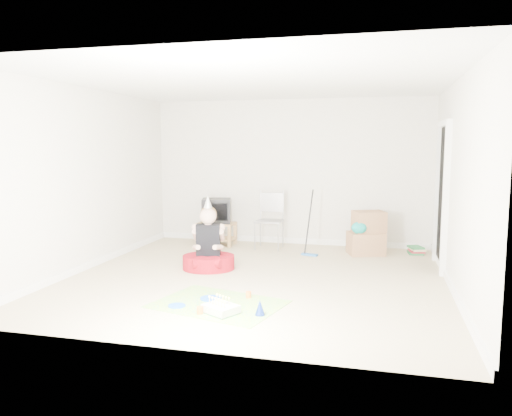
% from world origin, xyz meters
% --- Properties ---
extents(ground, '(5.00, 5.00, 0.00)m').
position_xyz_m(ground, '(0.00, 0.00, 0.00)').
color(ground, '#C4B18C').
rests_on(ground, ground).
extents(doorway_recess, '(0.02, 0.90, 2.05)m').
position_xyz_m(doorway_recess, '(2.48, 1.20, 1.02)').
color(doorway_recess, black).
rests_on(doorway_recess, ground).
extents(tv_stand, '(0.66, 0.41, 0.41)m').
position_xyz_m(tv_stand, '(-1.23, 2.01, 0.25)').
color(tv_stand, '#AC814E').
rests_on(tv_stand, ground).
extents(crt_tv, '(0.59, 0.53, 0.43)m').
position_xyz_m(crt_tv, '(-1.23, 2.01, 0.62)').
color(crt_tv, black).
rests_on(crt_tv, tv_stand).
extents(folding_chair, '(0.46, 0.43, 0.99)m').
position_xyz_m(folding_chair, '(-0.25, 1.93, 0.48)').
color(folding_chair, '#9D9DA2').
rests_on(folding_chair, ground).
extents(cardboard_boxes, '(0.67, 0.60, 0.71)m').
position_xyz_m(cardboard_boxes, '(1.41, 1.87, 0.34)').
color(cardboard_boxes, '#A2734E').
rests_on(cardboard_boxes, ground).
extents(floor_mop, '(0.28, 0.35, 1.05)m').
position_xyz_m(floor_mop, '(0.51, 1.54, 0.26)').
color(floor_mop, blue).
rests_on(floor_mop, ground).
extents(book_pile, '(0.28, 0.32, 0.13)m').
position_xyz_m(book_pile, '(2.21, 2.10, 0.06)').
color(book_pile, '#246E38').
rests_on(book_pile, ground).
extents(seated_woman, '(0.90, 0.90, 1.07)m').
position_xyz_m(seated_woman, '(-0.78, 0.29, 0.23)').
color(seated_woman, maroon).
rests_on(seated_woman, ground).
extents(party_mat, '(1.59, 1.32, 0.01)m').
position_xyz_m(party_mat, '(-0.14, -1.21, 0.00)').
color(party_mat, '#DD2E85').
rests_on(party_mat, ground).
extents(birthday_cake, '(0.43, 0.40, 0.15)m').
position_xyz_m(birthday_cake, '(-0.01, -1.51, 0.05)').
color(birthday_cake, silver).
rests_on(birthday_cake, party_mat).
extents(blue_plate_near, '(0.26, 0.26, 0.01)m').
position_xyz_m(blue_plate_near, '(-0.28, -1.07, 0.01)').
color(blue_plate_near, blue).
rests_on(blue_plate_near, party_mat).
extents(blue_plate_far, '(0.26, 0.26, 0.01)m').
position_xyz_m(blue_plate_far, '(-0.55, -1.41, 0.01)').
color(blue_plate_far, blue).
rests_on(blue_plate_far, party_mat).
extents(orange_cup_near, '(0.07, 0.07, 0.07)m').
position_xyz_m(orange_cup_near, '(0.14, -0.91, 0.04)').
color(orange_cup_near, orange).
rests_on(orange_cup_near, party_mat).
extents(orange_cup_far, '(0.08, 0.08, 0.08)m').
position_xyz_m(orange_cup_far, '(-0.22, -1.59, 0.04)').
color(orange_cup_far, orange).
rests_on(orange_cup_far, party_mat).
extents(blue_party_hat, '(0.15, 0.15, 0.16)m').
position_xyz_m(blue_party_hat, '(0.41, -1.47, 0.09)').
color(blue_party_hat, '#16329E').
rests_on(blue_party_hat, party_mat).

